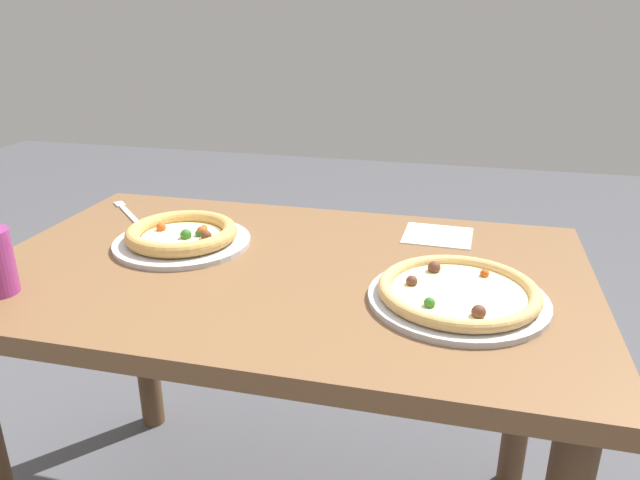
# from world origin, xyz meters

# --- Properties ---
(dining_table) EXTENTS (1.28, 0.79, 0.75)m
(dining_table) POSITION_xyz_m (0.00, 0.00, 0.63)
(dining_table) COLOR brown
(dining_table) RESTS_ON ground
(pizza_near) EXTENTS (0.34, 0.34, 0.04)m
(pizza_near) POSITION_xyz_m (0.37, -0.08, 0.77)
(pizza_near) COLOR #B7B7BC
(pizza_near) RESTS_ON dining_table
(pizza_far) EXTENTS (0.31, 0.31, 0.05)m
(pizza_far) POSITION_xyz_m (-0.26, 0.06, 0.77)
(pizza_far) COLOR #B7B7BC
(pizza_far) RESTS_ON dining_table
(paper_napkin) EXTENTS (0.17, 0.15, 0.00)m
(paper_napkin) POSITION_xyz_m (0.31, 0.26, 0.75)
(paper_napkin) COLOR white
(paper_napkin) RESTS_ON dining_table
(fork) EXTENTS (0.16, 0.16, 0.00)m
(fork) POSITION_xyz_m (-0.52, 0.24, 0.75)
(fork) COLOR silver
(fork) RESTS_ON dining_table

